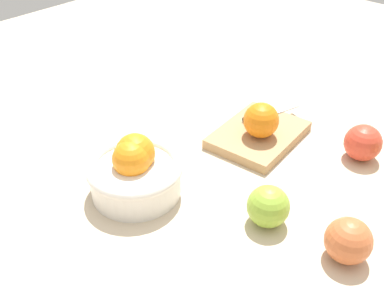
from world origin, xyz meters
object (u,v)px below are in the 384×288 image
knife (264,114)px  apple_front_left (348,241)px  cutting_board (258,135)px  apple_front_left_2 (268,206)px  bowl (135,171)px  apple_front_right_2 (363,143)px  orange_on_board (261,120)px

knife → apple_front_left: (-0.24, -0.33, 0.01)m
apple_front_left → knife: bearing=54.0°
cutting_board → apple_front_left_2: 0.26m
knife → apple_front_left: bearing=-126.0°
cutting_board → apple_front_left_2: (-0.20, -0.16, 0.03)m
bowl → apple_front_right_2: size_ratio=2.35×
bowl → apple_front_left_2: bowl is taller
bowl → cutting_board: size_ratio=0.86×
knife → apple_front_right_2: apple_front_right_2 is taller
apple_front_right_2 → bowl: bearing=145.7°
apple_front_left → apple_front_left_2: bearing=97.8°
apple_front_left_2 → apple_front_left: bearing=-82.2°
bowl → apple_front_left: (0.12, -0.37, -0.01)m
apple_front_left → apple_front_right_2: bearing=21.3°
bowl → apple_front_left: size_ratio=2.38×
cutting_board → knife: knife is taller
orange_on_board → apple_front_left_2: bearing=-141.2°
cutting_board → apple_front_left: apple_front_left is taller
apple_front_left_2 → orange_on_board: bearing=38.8°
orange_on_board → apple_front_right_2: bearing=-61.7°
apple_front_right_2 → knife: bearing=97.4°
bowl → apple_front_left_2: bearing=-67.0°
apple_front_left → apple_front_left_2: same height
orange_on_board → apple_front_left: (-0.17, -0.29, -0.02)m
bowl → orange_on_board: bearing=-15.3°
knife → apple_front_left_2: apple_front_left_2 is taller
orange_on_board → apple_front_left_2: (-0.19, -0.15, -0.02)m
knife → apple_front_right_2: size_ratio=2.02×
cutting_board → knife: size_ratio=1.36×
knife → apple_front_left_2: (-0.26, -0.19, 0.01)m
cutting_board → apple_front_right_2: (0.09, -0.20, 0.03)m
cutting_board → knife: (0.06, 0.03, 0.02)m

